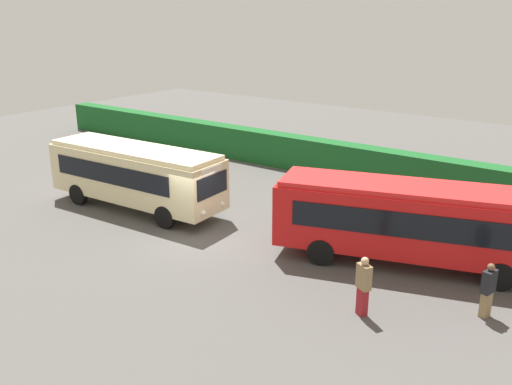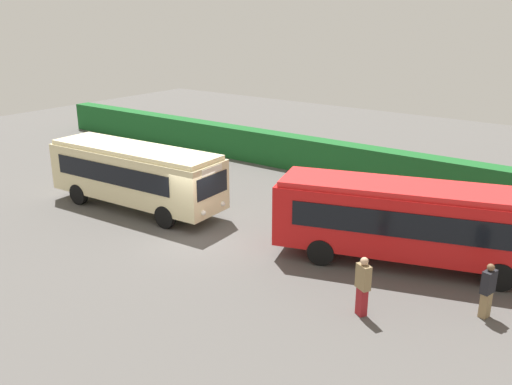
{
  "view_description": "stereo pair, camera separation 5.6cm",
  "coord_description": "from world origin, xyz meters",
  "px_view_note": "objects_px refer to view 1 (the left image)",
  "views": [
    {
      "loc": [
        14.33,
        -15.34,
        8.87
      ],
      "look_at": [
        1.74,
        1.76,
        1.77
      ],
      "focal_mm": 38.44,
      "sensor_mm": 36.0,
      "label": 1
    },
    {
      "loc": [
        14.38,
        -15.31,
        8.87
      ],
      "look_at": [
        1.74,
        1.76,
        1.77
      ],
      "focal_mm": 38.44,
      "sensor_mm": 36.0,
      "label": 2
    }
  ],
  "objects_px": {
    "bus_red": "(411,219)",
    "person_left": "(181,174)",
    "bus_cream": "(135,173)",
    "person_right": "(488,289)",
    "person_center": "(363,285)"
  },
  "relations": [
    {
      "from": "bus_red",
      "to": "person_left",
      "type": "relative_size",
      "value": 5.8
    },
    {
      "from": "bus_cream",
      "to": "bus_red",
      "type": "bearing_deg",
      "value": 5.22
    },
    {
      "from": "bus_cream",
      "to": "person_right",
      "type": "distance_m",
      "value": 15.77
    },
    {
      "from": "person_left",
      "to": "person_center",
      "type": "relative_size",
      "value": 0.89
    },
    {
      "from": "bus_cream",
      "to": "person_center",
      "type": "bearing_deg",
      "value": -13.95
    },
    {
      "from": "bus_cream",
      "to": "person_left",
      "type": "bearing_deg",
      "value": 90.4
    },
    {
      "from": "person_right",
      "to": "person_left",
      "type": "bearing_deg",
      "value": 0.97
    },
    {
      "from": "bus_red",
      "to": "person_left",
      "type": "bearing_deg",
      "value": 156.25
    },
    {
      "from": "person_center",
      "to": "person_left",
      "type": "bearing_deg",
      "value": -85.18
    },
    {
      "from": "person_center",
      "to": "person_right",
      "type": "bearing_deg",
      "value": 152.92
    },
    {
      "from": "person_center",
      "to": "bus_cream",
      "type": "bearing_deg",
      "value": -72.48
    },
    {
      "from": "bus_red",
      "to": "person_center",
      "type": "height_order",
      "value": "bus_red"
    },
    {
      "from": "bus_cream",
      "to": "person_left",
      "type": "xyz_separation_m",
      "value": [
        -0.2,
        3.18,
        -0.82
      ]
    },
    {
      "from": "bus_red",
      "to": "person_center",
      "type": "xyz_separation_m",
      "value": [
        0.22,
        -4.25,
        -0.73
      ]
    },
    {
      "from": "bus_cream",
      "to": "person_right",
      "type": "relative_size",
      "value": 5.18
    }
  ]
}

